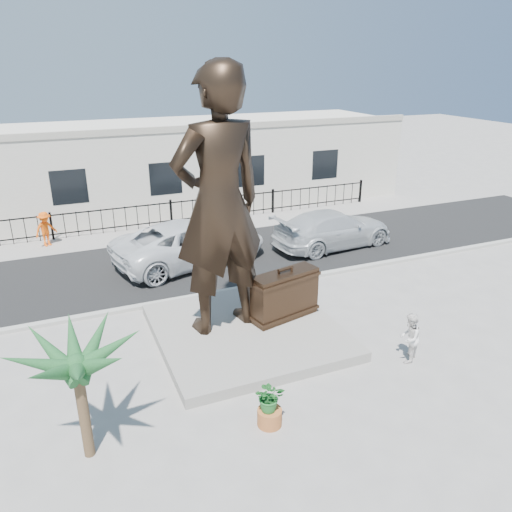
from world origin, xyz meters
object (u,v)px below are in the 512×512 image
Objects in this scene: tourist at (409,338)px; car_white at (191,242)px; suitcase at (285,295)px; statue at (219,204)px.

tourist is 0.23× the size of car_white.
car_white is at bearing 88.01° from suitcase.
statue reaches higher than suitcase.
statue is at bearing 159.98° from car_white.
statue is at bearing -77.35° from tourist.
statue is 3.55m from suitcase.
statue is 6.28m from tourist.
tourist is (4.18, -3.32, -3.31)m from statue.
tourist is at bearing -172.30° from car_white.
tourist is at bearing -66.50° from suitcase.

